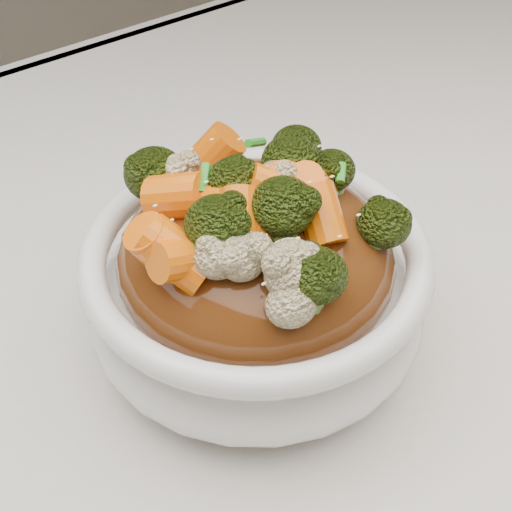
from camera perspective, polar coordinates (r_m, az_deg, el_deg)
tablecloth at (r=0.50m, az=-6.49°, el=-9.52°), size 1.20×0.80×0.04m
bowl at (r=0.47m, az=0.00°, el=-2.74°), size 0.26×0.26×0.08m
sauce_base at (r=0.45m, az=0.00°, el=-0.26°), size 0.21×0.21×0.09m
carrots at (r=0.41m, az=0.00°, el=5.69°), size 0.21×0.21×0.05m
broccoli at (r=0.41m, az=0.00°, el=5.59°), size 0.21×0.21×0.04m
cauliflower at (r=0.41m, az=0.00°, el=5.38°), size 0.21×0.21×0.03m
scallions at (r=0.41m, az=0.00°, el=5.80°), size 0.15×0.15×0.02m
sesame_seeds at (r=0.41m, az=0.00°, el=5.80°), size 0.19×0.19×0.01m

